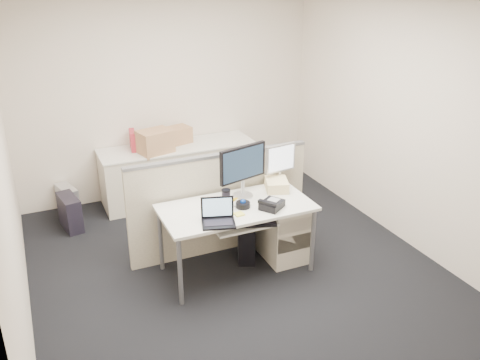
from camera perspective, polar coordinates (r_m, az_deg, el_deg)
name	(u,v)px	position (r m, az deg, el deg)	size (l,w,h in m)	color
floor	(237,270)	(5.37, -0.40, -10.02)	(4.00, 4.50, 0.01)	black
wall_back	(168,94)	(6.80, -8.14, 9.49)	(4.00, 0.02, 2.70)	beige
wall_front	(395,268)	(3.03, 17.05, -9.43)	(4.00, 0.02, 2.70)	beige
wall_left	(4,181)	(4.42, -24.97, -0.09)	(0.02, 4.50, 2.70)	beige
wall_right	(405,122)	(5.82, 18.05, 6.24)	(0.02, 4.50, 2.70)	beige
desk	(236,212)	(5.03, -0.42, -3.62)	(1.50, 0.75, 0.73)	silver
keyboard_tray	(244,224)	(4.90, 0.43, -4.96)	(0.62, 0.32, 0.02)	silver
drawer_pedestal	(282,229)	(5.44, 4.72, -5.53)	(0.40, 0.55, 0.65)	beige
cubicle_partition	(220,205)	(5.45, -2.29, -2.77)	(2.00, 0.06, 1.10)	#C2B79B
back_counter	(179,173)	(6.81, -6.91, 0.81)	(2.00, 0.60, 0.72)	beige
monitor_main	(243,172)	(5.09, 0.31, 0.93)	(0.55, 0.21, 0.55)	black
monitor_small	(280,165)	(5.44, 4.51, 1.73)	(0.36, 0.18, 0.44)	#B7B7BC
laptop	(218,213)	(4.62, -2.45, -3.75)	(0.30, 0.23, 0.23)	black
trackball	(243,205)	(4.97, 0.34, -2.80)	(0.14, 0.14, 0.05)	black
desk_phone	(272,205)	(4.96, 3.60, -2.80)	(0.22, 0.18, 0.07)	black
paper_stack	(237,200)	(5.12, -0.36, -2.24)	(0.23, 0.29, 0.01)	silver
sticky_pad	(239,214)	(4.83, -0.11, -3.85)	(0.09, 0.09, 0.01)	#DDD746
travel_mug	(226,199)	(4.94, -1.58, -2.15)	(0.08, 0.08, 0.18)	black
banana	(232,201)	(5.08, -0.87, -2.32)	(0.16, 0.04, 0.04)	yellow
cellphone	(243,202)	(5.08, 0.39, -2.46)	(0.05, 0.10, 0.01)	black
manila_folders	(276,185)	(5.36, 4.12, -0.52)	(0.23, 0.29, 0.11)	#D5B788
keyboard	(250,222)	(4.88, 1.16, -4.79)	(0.50, 0.18, 0.03)	black
pc_tower_desk	(246,239)	(5.48, 0.69, -6.67)	(0.18, 0.44, 0.41)	black
pc_tower_spare_dark	(70,212)	(6.37, -18.55, -3.47)	(0.18, 0.44, 0.41)	black
pc_tower_spare_silver	(68,200)	(6.74, -18.78, -2.19)	(0.16, 0.40, 0.37)	#B7B7BC
cardboard_box_left	(155,142)	(6.45, -9.51, 4.21)	(0.41, 0.30, 0.30)	tan
cardboard_box_right	(178,136)	(6.77, -7.01, 4.96)	(0.32, 0.25, 0.23)	tan
red_binder	(133,141)	(6.61, -11.94, 4.31)	(0.07, 0.28, 0.26)	#A82530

